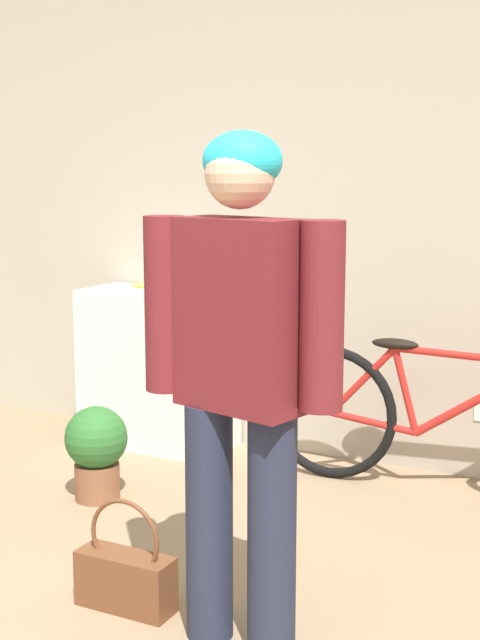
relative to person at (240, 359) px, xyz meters
name	(u,v)px	position (x,y,z in m)	size (l,w,h in m)	color
wall_back	(379,207)	(-0.20, 1.90, 0.38)	(8.00, 0.07, 2.60)	#B7AD99
side_shelf	(158,368)	(-1.34, 1.64, -0.50)	(0.80, 0.40, 0.84)	white
person	(240,359)	(0.00, 0.00, 0.00)	(0.65, 0.27, 1.59)	#23283D
bicycle	(444,421)	(0.23, 1.59, -0.57)	(1.74, 0.46, 0.72)	black
banana	(156,286)	(-1.37, 1.69, -0.06)	(0.31, 0.09, 0.04)	#EAD64C
handbag	(125,576)	(-0.45, 0.02, -0.80)	(0.34, 0.13, 0.39)	brown
potted_plant	(96,448)	(-1.14, 0.81, -0.68)	(0.28, 0.28, 0.43)	brown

